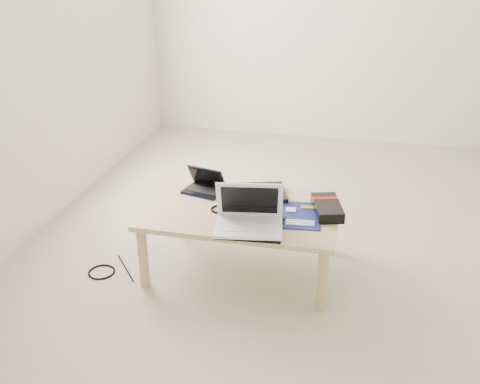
% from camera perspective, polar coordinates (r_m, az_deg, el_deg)
% --- Properties ---
extents(ground, '(4.00, 4.00, 0.00)m').
position_cam_1_polar(ground, '(3.65, 10.36, -4.69)').
color(ground, beige).
rests_on(ground, ground).
extents(coffee_table, '(1.10, 0.70, 0.40)m').
position_cam_1_polar(coffee_table, '(3.09, 0.19, -2.58)').
color(coffee_table, tan).
rests_on(coffee_table, ground).
extents(book, '(0.38, 0.34, 0.03)m').
position_cam_1_polar(book, '(3.22, 2.04, -0.11)').
color(book, black).
rests_on(book, coffee_table).
extents(netbook, '(0.27, 0.22, 0.16)m').
position_cam_1_polar(netbook, '(3.27, -3.79, 0.61)').
color(netbook, black).
rests_on(netbook, coffee_table).
extents(tablet, '(0.28, 0.23, 0.01)m').
position_cam_1_polar(tablet, '(3.03, 0.73, -1.99)').
color(tablet, black).
rests_on(tablet, coffee_table).
extents(remote, '(0.06, 0.22, 0.02)m').
position_cam_1_polar(remote, '(3.06, 3.16, -1.69)').
color(remote, silver).
rests_on(remote, coffee_table).
extents(neoprene_sleeve, '(0.37, 0.28, 0.02)m').
position_cam_1_polar(neoprene_sleeve, '(2.84, 1.04, -3.88)').
color(neoprene_sleeve, black).
rests_on(neoprene_sleeve, coffee_table).
extents(white_laptop, '(0.39, 0.30, 0.24)m').
position_cam_1_polar(white_laptop, '(2.82, 0.96, -2.73)').
color(white_laptop, white).
rests_on(white_laptop, neoprene_sleeve).
extents(motherboard, '(0.30, 0.36, 0.02)m').
position_cam_1_polar(motherboard, '(3.00, 6.07, -2.46)').
color(motherboard, '#0D1054').
rests_on(motherboard, coffee_table).
extents(gpu_box, '(0.21, 0.31, 0.06)m').
position_cam_1_polar(gpu_box, '(3.05, 9.28, -1.66)').
color(gpu_box, black).
rests_on(gpu_box, coffee_table).
extents(cable_coil, '(0.12, 0.12, 0.01)m').
position_cam_1_polar(cable_coil, '(3.05, -2.20, -1.85)').
color(cable_coil, black).
rests_on(cable_coil, coffee_table).
extents(floor_cable_coil, '(0.20, 0.20, 0.01)m').
position_cam_1_polar(floor_cable_coil, '(3.32, -14.55, -8.25)').
color(floor_cable_coil, black).
rests_on(floor_cable_coil, ground).
extents(floor_cable_trail, '(0.22, 0.25, 0.01)m').
position_cam_1_polar(floor_cable_trail, '(3.33, -12.11, -7.93)').
color(floor_cable_trail, black).
rests_on(floor_cable_trail, ground).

